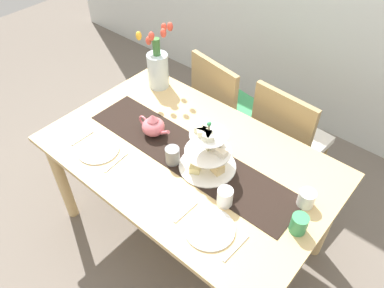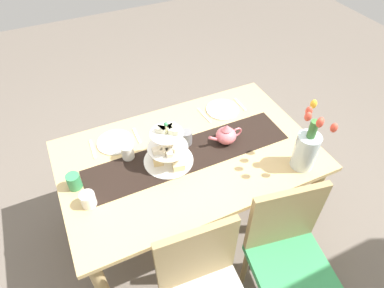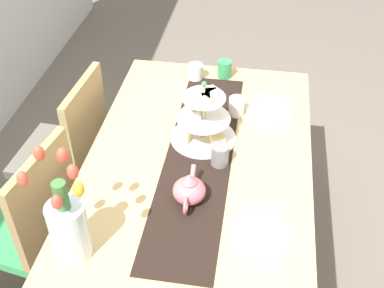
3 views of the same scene
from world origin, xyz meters
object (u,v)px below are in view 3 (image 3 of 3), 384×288
at_px(fork_left, 259,268).
at_px(mug_orange, 225,69).
at_px(mug_white_text, 236,107).
at_px(dining_table, 199,175).
at_px(tiered_cake_stand, 202,120).
at_px(knife_left, 263,207).
at_px(dinner_plate_right, 269,112).
at_px(teapot, 189,190).
at_px(chair_right, 70,147).
at_px(cream_jug, 195,72).
at_px(fork_right, 268,131).
at_px(tulip_vase, 68,224).
at_px(knife_right, 270,96).
at_px(dinner_plate_left, 261,235).
at_px(mug_grey, 220,155).
at_px(chair_left, 30,221).

xyz_separation_m(fork_left, mug_orange, (1.22, 0.25, 0.04)).
bearing_deg(mug_orange, mug_white_text, -164.52).
bearing_deg(dining_table, mug_white_text, -20.89).
distance_m(tiered_cake_stand, fork_left, 0.75).
height_order(knife_left, dinner_plate_right, dinner_plate_right).
height_order(teapot, mug_white_text, teapot).
distance_m(chair_right, tiered_cake_stand, 0.79).
relative_size(cream_jug, fork_right, 0.57).
xyz_separation_m(tiered_cake_stand, tulip_vase, (-0.71, 0.36, 0.04)).
xyz_separation_m(dining_table, chair_right, (0.24, 0.71, -0.13)).
relative_size(teapot, dinner_plate_right, 1.04).
height_order(tiered_cake_stand, knife_right, tiered_cake_stand).
bearing_deg(chair_right, dining_table, -108.71).
distance_m(knife_left, fork_right, 0.49).
height_order(tulip_vase, dinner_plate_left, tulip_vase).
distance_m(fork_right, mug_white_text, 0.20).
relative_size(dining_table, chair_right, 1.72).
height_order(tiered_cake_stand, cream_jug, tiered_cake_stand).
bearing_deg(dinner_plate_right, knife_left, 180.00).
xyz_separation_m(chair_right, fork_left, (-0.78, -1.01, 0.24)).
height_order(fork_left, mug_white_text, mug_white_text).
relative_size(fork_left, knife_right, 0.88).
xyz_separation_m(teapot, cream_jug, (0.90, 0.11, -0.02)).
bearing_deg(knife_right, mug_grey, 160.30).
bearing_deg(knife_right, chair_left, 128.61).
height_order(teapot, cream_jug, teapot).
bearing_deg(knife_left, chair_left, 91.36).
relative_size(dining_table, knife_left, 9.22).
relative_size(chair_left, tiered_cake_stand, 2.99).
relative_size(knife_left, mug_orange, 1.79).
bearing_deg(fork_left, chair_right, 52.11).
bearing_deg(teapot, fork_left, -134.04).
xyz_separation_m(knife_left, dinner_plate_right, (0.64, 0.00, 0.00)).
distance_m(dinner_plate_right, knife_right, 0.15).
relative_size(chair_left, mug_white_text, 9.58).
height_order(cream_jug, dinner_plate_left, cream_jug).
relative_size(dinner_plate_left, knife_right, 1.35).
height_order(cream_jug, mug_grey, mug_grey).
xyz_separation_m(teapot, dinner_plate_right, (0.64, -0.29, -0.05)).
xyz_separation_m(chair_right, teapot, (-0.50, -0.71, 0.29)).
distance_m(fork_right, mug_grey, 0.33).
distance_m(fork_left, mug_grey, 0.56).
bearing_deg(cream_jug, dining_table, -169.98).
bearing_deg(tiered_cake_stand, chair_left, 120.12).
height_order(tulip_vase, mug_orange, tulip_vase).
height_order(fork_left, fork_right, same).
xyz_separation_m(tiered_cake_stand, knife_right, (0.39, -0.30, -0.10)).
bearing_deg(dinner_plate_left, teapot, 64.81).
relative_size(dining_table, fork_right, 10.45).
xyz_separation_m(dining_table, teapot, (-0.26, 0.00, 0.16)).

